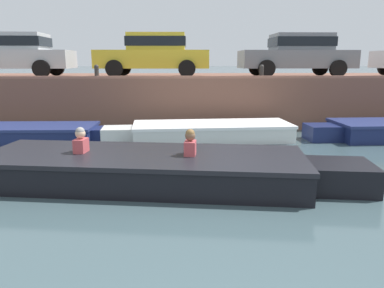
{
  "coord_description": "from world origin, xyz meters",
  "views": [
    {
      "loc": [
        -0.46,
        -1.13,
        2.25
      ],
      "look_at": [
        -0.3,
        3.91,
        1.14
      ],
      "focal_mm": 35.0,
      "sensor_mm": 36.0,
      "label": 1
    }
  ],
  "objects_px": {
    "boat_moored_central_white": "(204,132)",
    "car_left_inner_yellow": "(154,53)",
    "mooring_bollard_mid": "(97,71)",
    "car_centre_grey": "(298,53)",
    "boat_moored_west_navy": "(21,134)",
    "mooring_bollard_east": "(262,71)",
    "car_leftmost_silver": "(12,53)",
    "motorboat_passing": "(159,169)"
  },
  "relations": [
    {
      "from": "boat_moored_central_white",
      "to": "car_left_inner_yellow",
      "type": "xyz_separation_m",
      "value": [
        -1.64,
        3.41,
        2.32
      ]
    },
    {
      "from": "mooring_bollard_mid",
      "to": "car_centre_grey",
      "type": "bearing_deg",
      "value": 12.85
    },
    {
      "from": "car_left_inner_yellow",
      "to": "car_centre_grey",
      "type": "distance_m",
      "value": 5.32
    },
    {
      "from": "car_centre_grey",
      "to": "mooring_bollard_mid",
      "type": "bearing_deg",
      "value": -167.15
    },
    {
      "from": "boat_moored_west_navy",
      "to": "mooring_bollard_east",
      "type": "xyz_separation_m",
      "value": [
        7.27,
        1.89,
        1.72
      ]
    },
    {
      "from": "mooring_bollard_mid",
      "to": "car_leftmost_silver",
      "type": "bearing_deg",
      "value": 154.34
    },
    {
      "from": "mooring_bollard_mid",
      "to": "car_left_inner_yellow",
      "type": "bearing_deg",
      "value": 42.06
    },
    {
      "from": "boat_moored_central_white",
      "to": "car_left_inner_yellow",
      "type": "relative_size",
      "value": 1.34
    },
    {
      "from": "car_centre_grey",
      "to": "car_left_inner_yellow",
      "type": "bearing_deg",
      "value": -179.98
    },
    {
      "from": "car_centre_grey",
      "to": "mooring_bollard_east",
      "type": "xyz_separation_m",
      "value": [
        -1.68,
        -1.62,
        -0.61
      ]
    },
    {
      "from": "boat_moored_west_navy",
      "to": "car_left_inner_yellow",
      "type": "height_order",
      "value": "car_left_inner_yellow"
    },
    {
      "from": "boat_moored_west_navy",
      "to": "car_leftmost_silver",
      "type": "relative_size",
      "value": 1.25
    },
    {
      "from": "boat_moored_west_navy",
      "to": "motorboat_passing",
      "type": "bearing_deg",
      "value": -43.23
    },
    {
      "from": "boat_moored_central_white",
      "to": "mooring_bollard_mid",
      "type": "height_order",
      "value": "mooring_bollard_mid"
    },
    {
      "from": "car_leftmost_silver",
      "to": "mooring_bollard_east",
      "type": "bearing_deg",
      "value": -10.44
    },
    {
      "from": "boat_moored_west_navy",
      "to": "mooring_bollard_mid",
      "type": "bearing_deg",
      "value": 45.94
    },
    {
      "from": "motorboat_passing",
      "to": "boat_moored_central_white",
      "type": "bearing_deg",
      "value": 74.39
    },
    {
      "from": "boat_moored_west_navy",
      "to": "mooring_bollard_mid",
      "type": "height_order",
      "value": "mooring_bollard_mid"
    },
    {
      "from": "boat_moored_central_white",
      "to": "mooring_bollard_east",
      "type": "bearing_deg",
      "value": 41.71
    },
    {
      "from": "car_left_inner_yellow",
      "to": "mooring_bollard_mid",
      "type": "relative_size",
      "value": 9.26
    },
    {
      "from": "car_leftmost_silver",
      "to": "boat_moored_west_navy",
      "type": "bearing_deg",
      "value": -66.19
    },
    {
      "from": "boat_moored_central_white",
      "to": "car_leftmost_silver",
      "type": "relative_size",
      "value": 1.24
    },
    {
      "from": "mooring_bollard_mid",
      "to": "mooring_bollard_east",
      "type": "distance_m",
      "value": 5.44
    },
    {
      "from": "motorboat_passing",
      "to": "car_left_inner_yellow",
      "type": "xyz_separation_m",
      "value": [
        -0.52,
        7.42,
        2.28
      ]
    },
    {
      "from": "car_left_inner_yellow",
      "to": "mooring_bollard_east",
      "type": "height_order",
      "value": "car_left_inner_yellow"
    },
    {
      "from": "boat_moored_west_navy",
      "to": "car_centre_grey",
      "type": "distance_m",
      "value": 9.89
    },
    {
      "from": "boat_moored_central_white",
      "to": "mooring_bollard_mid",
      "type": "distance_m",
      "value": 4.24
    },
    {
      "from": "boat_moored_central_white",
      "to": "car_centre_grey",
      "type": "bearing_deg",
      "value": 42.82
    },
    {
      "from": "car_leftmost_silver",
      "to": "mooring_bollard_east",
      "type": "height_order",
      "value": "car_leftmost_silver"
    },
    {
      "from": "boat_moored_west_navy",
      "to": "boat_moored_central_white",
      "type": "height_order",
      "value": "boat_moored_central_white"
    },
    {
      "from": "motorboat_passing",
      "to": "car_centre_grey",
      "type": "relative_size",
      "value": 1.77
    },
    {
      "from": "mooring_bollard_east",
      "to": "boat_moored_west_navy",
      "type": "bearing_deg",
      "value": -165.42
    },
    {
      "from": "boat_moored_central_white",
      "to": "car_centre_grey",
      "type": "xyz_separation_m",
      "value": [
        3.68,
        3.41,
        2.32
      ]
    },
    {
      "from": "boat_moored_west_navy",
      "to": "car_centre_grey",
      "type": "height_order",
      "value": "car_centre_grey"
    },
    {
      "from": "car_centre_grey",
      "to": "boat_moored_central_white",
      "type": "bearing_deg",
      "value": -137.18
    },
    {
      "from": "boat_moored_central_white",
      "to": "motorboat_passing",
      "type": "distance_m",
      "value": 4.16
    },
    {
      "from": "motorboat_passing",
      "to": "mooring_bollard_mid",
      "type": "bearing_deg",
      "value": 111.81
    },
    {
      "from": "motorboat_passing",
      "to": "mooring_bollard_east",
      "type": "distance_m",
      "value": 6.79
    },
    {
      "from": "motorboat_passing",
      "to": "boat_moored_west_navy",
      "type": "bearing_deg",
      "value": 136.77
    },
    {
      "from": "mooring_bollard_mid",
      "to": "mooring_bollard_east",
      "type": "height_order",
      "value": "same"
    },
    {
      "from": "car_leftmost_silver",
      "to": "car_left_inner_yellow",
      "type": "bearing_deg",
      "value": -0.04
    },
    {
      "from": "mooring_bollard_mid",
      "to": "mooring_bollard_east",
      "type": "relative_size",
      "value": 1.0
    }
  ]
}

